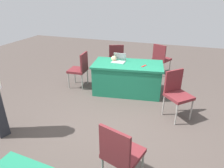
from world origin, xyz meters
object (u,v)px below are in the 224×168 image
(laptop_silver, at_px, (119,60))
(yarn_ball, at_px, (114,58))
(chair_by_pillar, at_px, (177,92))
(table_foreground, at_px, (127,78))
(chair_tucked_left, at_px, (120,152))
(chair_aisle, at_px, (161,57))
(scissors_red, at_px, (144,66))
(chair_near_front, at_px, (116,58))
(chair_tucked_right, at_px, (80,68))

(laptop_silver, relative_size, yarn_ball, 2.40)
(chair_by_pillar, bearing_deg, laptop_silver, -73.91)
(table_foreground, bearing_deg, chair_tucked_left, 102.65)
(chair_aisle, xyz_separation_m, yarn_ball, (1.04, 1.43, 0.28))
(chair_by_pillar, distance_m, yarn_ball, 1.82)
(chair_aisle, bearing_deg, scissors_red, -72.70)
(yarn_ball, bearing_deg, chair_by_pillar, 151.78)
(table_foreground, bearing_deg, scissors_red, 171.66)
(chair_near_front, xyz_separation_m, chair_tucked_right, (0.65, 1.08, -0.03))
(chair_tucked_right, distance_m, scissors_red, 1.68)
(chair_aisle, relative_size, scissors_red, 5.25)
(chair_near_front, relative_size, chair_aisle, 1.03)
(chair_tucked_left, bearing_deg, chair_by_pillar, 89.60)
(table_foreground, bearing_deg, yarn_ball, -11.48)
(chair_aisle, xyz_separation_m, scissors_red, (0.25, 1.57, 0.22))
(chair_tucked_left, height_order, yarn_ball, chair_tucked_left)
(chair_near_front, bearing_deg, scissors_red, -66.92)
(chair_near_front, relative_size, yarn_ball, 7.25)
(chair_tucked_right, xyz_separation_m, yarn_ball, (-0.87, -0.18, 0.29))
(chair_tucked_right, bearing_deg, yarn_ball, -81.80)
(chair_tucked_right, bearing_deg, chair_near_front, -34.70)
(chair_aisle, xyz_separation_m, chair_by_pillar, (-0.54, 2.28, 0.02))
(chair_near_front, bearing_deg, laptop_silver, -89.89)
(table_foreground, xyz_separation_m, laptop_silver, (0.25, -0.06, 0.42))
(chair_tucked_left, bearing_deg, scissors_red, 111.23)
(chair_tucked_right, height_order, scissors_red, chair_tucked_right)
(table_foreground, height_order, laptop_silver, laptop_silver)
(table_foreground, xyz_separation_m, yarn_ball, (0.39, -0.08, 0.44))
(chair_tucked_left, bearing_deg, chair_near_front, 125.22)
(laptop_silver, bearing_deg, table_foreground, 166.21)
(chair_tucked_left, distance_m, chair_tucked_right, 3.18)
(table_foreground, xyz_separation_m, chair_tucked_right, (1.26, 0.10, 0.16))
(chair_near_front, xyz_separation_m, chair_tucked_left, (-1.21, 3.66, -0.02))
(laptop_silver, distance_m, yarn_ball, 0.14)
(chair_by_pillar, bearing_deg, chair_aisle, -120.55)
(chair_by_pillar, relative_size, laptop_silver, 2.99)
(chair_tucked_right, height_order, yarn_ball, chair_tucked_right)
(scissors_red, bearing_deg, chair_tucked_left, 27.90)
(chair_tucked_left, xyz_separation_m, laptop_silver, (0.85, -2.75, 0.25))
(chair_tucked_left, bearing_deg, chair_aisle, 106.18)
(chair_tucked_right, height_order, chair_aisle, chair_aisle)
(yarn_ball, distance_m, scissors_red, 0.80)
(chair_tucked_left, height_order, chair_by_pillar, chair_by_pillar)
(chair_aisle, bearing_deg, chair_near_front, -130.62)
(chair_by_pillar, height_order, scissors_red, chair_by_pillar)
(chair_near_front, bearing_deg, chair_aisle, 1.68)
(table_foreground, relative_size, chair_near_front, 1.84)
(chair_aisle, height_order, scissors_red, chair_aisle)
(chair_tucked_left, height_order, chair_tucked_right, chair_tucked_left)
(laptop_silver, distance_m, scissors_red, 0.67)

